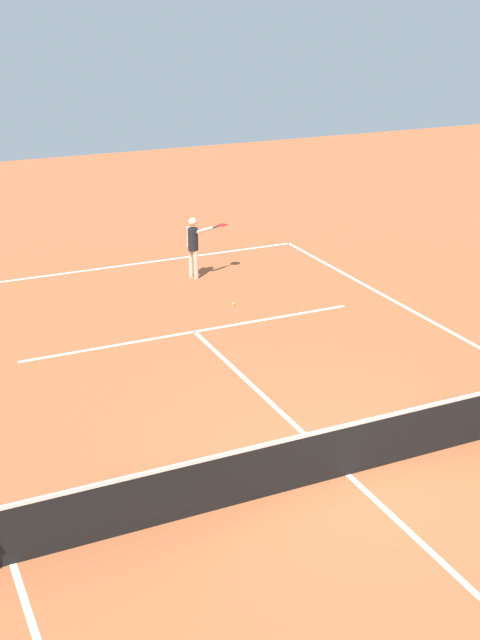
{
  "coord_description": "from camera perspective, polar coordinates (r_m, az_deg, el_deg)",
  "views": [
    {
      "loc": [
        6.51,
        9.86,
        7.38
      ],
      "look_at": [
        -0.44,
        -5.17,
        0.8
      ],
      "focal_mm": 46.38,
      "sensor_mm": 36.0,
      "label": 1
    }
  ],
  "objects": [
    {
      "name": "ground_plane",
      "position": [
        13.93,
        7.44,
        -10.52
      ],
      "size": [
        60.0,
        60.0,
        0.0
      ],
      "primitive_type": "plane",
      "color": "#AD5933"
    },
    {
      "name": "court_lines",
      "position": [
        13.93,
        7.44,
        -10.51
      ],
      "size": [
        10.97,
        24.73,
        0.01
      ],
      "color": "white",
      "rests_on": "ground"
    },
    {
      "name": "tennis_net",
      "position": [
        13.68,
        7.54,
        -8.76
      ],
      "size": [
        11.57,
        0.1,
        1.07
      ],
      "color": "#4C4C51",
      "rests_on": "ground"
    },
    {
      "name": "player_serving",
      "position": [
        22.74,
        -3.15,
        5.39
      ],
      "size": [
        1.31,
        0.61,
        1.71
      ],
      "rotation": [
        0.0,
        0.0,
        1.96
      ],
      "color": "beige",
      "rests_on": "ground"
    },
    {
      "name": "tennis_ball",
      "position": [
        20.93,
        -0.44,
        1.12
      ],
      "size": [
        0.07,
        0.07,
        0.07
      ],
      "primitive_type": "sphere",
      "color": "#CCE033",
      "rests_on": "ground"
    }
  ]
}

